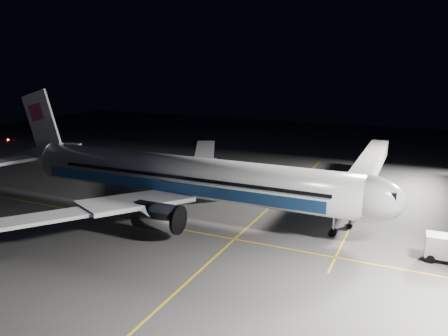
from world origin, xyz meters
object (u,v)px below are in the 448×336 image
safety_cone_a (249,191)px  safety_cone_b (186,193)px  jet_bridge (367,169)px  baggage_tug (220,173)px  airliner (179,176)px  safety_cone_c (180,199)px

safety_cone_a → safety_cone_b: bearing=-150.8°
jet_bridge → safety_cone_b: (-26.23, -10.63, -4.30)m
safety_cone_b → baggage_tug: bearing=87.5°
airliner → safety_cone_b: bearing=113.1°
safety_cone_b → safety_cone_a: bearing=29.2°
jet_bridge → baggage_tug: jet_bridge is taller
jet_bridge → baggage_tug: bearing=177.6°
baggage_tug → safety_cone_b: (-0.52, -11.72, -0.63)m
jet_bridge → baggage_tug: size_ratio=12.54×
airliner → safety_cone_a: airliner is taller
airliner → safety_cone_c: (-2.44, 4.17, -4.88)m
baggage_tug → safety_cone_a: size_ratio=4.20×
safety_cone_a → safety_cone_c: safety_cone_a is taller
airliner → safety_cone_a: 14.48m
airliner → safety_cone_b: 9.43m
airliner → safety_cone_c: 6.87m
airliner → safety_cone_a: size_ratio=94.09×
airliner → safety_cone_a: (5.73, 12.38, -4.84)m
jet_bridge → safety_cone_c: bearing=-151.5°
baggage_tug → safety_cone_c: baggage_tug is taller
airliner → jet_bridge: 29.31m
safety_cone_c → jet_bridge: bearing=28.5°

